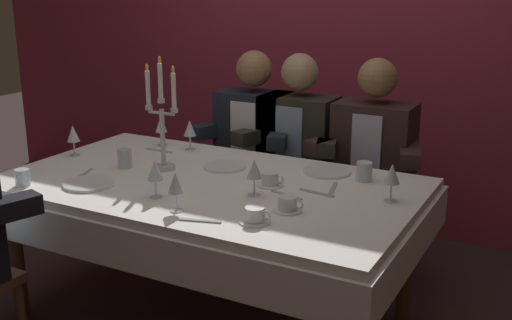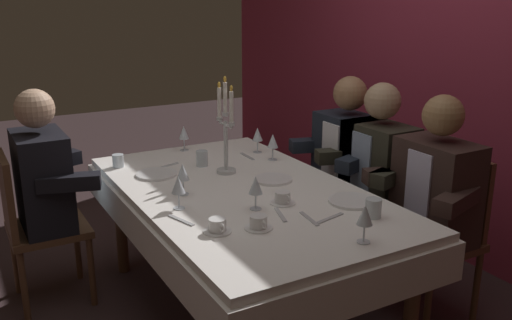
{
  "view_description": "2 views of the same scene",
  "coord_description": "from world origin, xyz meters",
  "px_view_note": "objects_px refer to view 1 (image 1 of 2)",
  "views": [
    {
      "loc": [
        1.49,
        -2.32,
        1.64
      ],
      "look_at": [
        0.23,
        0.04,
        0.86
      ],
      "focal_mm": 44.05,
      "sensor_mm": 36.0,
      "label": 1
    },
    {
      "loc": [
        2.43,
        -1.29,
        1.72
      ],
      "look_at": [
        0.16,
        -0.0,
        0.94
      ],
      "focal_mm": 39.23,
      "sensor_mm": 36.0,
      "label": 2
    }
  ],
  "objects_px": {
    "wine_glass_4": "(176,184)",
    "water_tumbler_0": "(364,171)",
    "dinner_plate_0": "(225,166)",
    "coffee_cup_1": "(255,216)",
    "dinner_plate_1": "(327,171)",
    "wine_glass_2": "(190,129)",
    "coffee_cup_0": "(270,180)",
    "dinner_plate_2": "(89,184)",
    "water_tumbler_1": "(125,158)",
    "wine_glass_3": "(161,125)",
    "coffee_cup_2": "(288,205)",
    "wine_glass_0": "(392,175)",
    "wine_glass_6": "(254,170)",
    "seated_diner_2": "(299,141)",
    "dining_table": "(209,205)",
    "water_tumbler_2": "(22,177)",
    "wine_glass_5": "(73,135)",
    "wine_glass_1": "(155,172)",
    "seated_diner_3": "(374,151)",
    "candelabra": "(162,125)",
    "seated_diner_1": "(255,135)"
  },
  "relations": [
    {
      "from": "dinner_plate_1",
      "to": "wine_glass_5",
      "type": "relative_size",
      "value": 1.4
    },
    {
      "from": "water_tumbler_1",
      "to": "coffee_cup_2",
      "type": "height_order",
      "value": "water_tumbler_1"
    },
    {
      "from": "dining_table",
      "to": "dinner_plate_0",
      "type": "relative_size",
      "value": 9.24
    },
    {
      "from": "wine_glass_2",
      "to": "coffee_cup_1",
      "type": "bearing_deg",
      "value": -43.25
    },
    {
      "from": "wine_glass_1",
      "to": "seated_diner_1",
      "type": "height_order",
      "value": "seated_diner_1"
    },
    {
      "from": "seated_diner_2",
      "to": "dinner_plate_0",
      "type": "bearing_deg",
      "value": -98.17
    },
    {
      "from": "dinner_plate_1",
      "to": "wine_glass_6",
      "type": "distance_m",
      "value": 0.49
    },
    {
      "from": "coffee_cup_1",
      "to": "wine_glass_1",
      "type": "bearing_deg",
      "value": 174.24
    },
    {
      "from": "water_tumbler_1",
      "to": "wine_glass_2",
      "type": "bearing_deg",
      "value": 77.35
    },
    {
      "from": "wine_glass_4",
      "to": "coffee_cup_2",
      "type": "xyz_separation_m",
      "value": [
        0.39,
        0.21,
        -0.09
      ]
    },
    {
      "from": "dining_table",
      "to": "candelabra",
      "type": "bearing_deg",
      "value": 169.5
    },
    {
      "from": "coffee_cup_1",
      "to": "coffee_cup_2",
      "type": "bearing_deg",
      "value": 71.74
    },
    {
      "from": "wine_glass_6",
      "to": "water_tumbler_0",
      "type": "bearing_deg",
      "value": 50.15
    },
    {
      "from": "wine_glass_5",
      "to": "seated_diner_2",
      "type": "distance_m",
      "value": 1.25
    },
    {
      "from": "wine_glass_4",
      "to": "water_tumbler_0",
      "type": "distance_m",
      "value": 0.91
    },
    {
      "from": "coffee_cup_2",
      "to": "wine_glass_0",
      "type": "bearing_deg",
      "value": 42.83
    },
    {
      "from": "wine_glass_2",
      "to": "wine_glass_1",
      "type": "bearing_deg",
      "value": -66.85
    },
    {
      "from": "wine_glass_2",
      "to": "coffee_cup_0",
      "type": "relative_size",
      "value": 1.24
    },
    {
      "from": "coffee_cup_0",
      "to": "coffee_cup_2",
      "type": "height_order",
      "value": "same"
    },
    {
      "from": "water_tumbler_2",
      "to": "seated_diner_2",
      "type": "bearing_deg",
      "value": 60.44
    },
    {
      "from": "seated_diner_2",
      "to": "wine_glass_0",
      "type": "bearing_deg",
      "value": -44.71
    },
    {
      "from": "dinner_plate_1",
      "to": "water_tumbler_2",
      "type": "height_order",
      "value": "water_tumbler_2"
    },
    {
      "from": "water_tumbler_0",
      "to": "water_tumbler_1",
      "type": "xyz_separation_m",
      "value": [
        -1.11,
        -0.36,
        0.0
      ]
    },
    {
      "from": "wine_glass_3",
      "to": "coffee_cup_0",
      "type": "height_order",
      "value": "wine_glass_3"
    },
    {
      "from": "water_tumbler_0",
      "to": "coffee_cup_2",
      "type": "xyz_separation_m",
      "value": [
        -0.14,
        -0.52,
        -0.02
      ]
    },
    {
      "from": "dinner_plate_0",
      "to": "dinner_plate_1",
      "type": "height_order",
      "value": "same"
    },
    {
      "from": "candelabra",
      "to": "water_tumbler_0",
      "type": "height_order",
      "value": "candelabra"
    },
    {
      "from": "wine_glass_0",
      "to": "seated_diner_2",
      "type": "xyz_separation_m",
      "value": [
        -0.76,
        0.76,
        -0.12
      ]
    },
    {
      "from": "dinner_plate_2",
      "to": "water_tumbler_1",
      "type": "distance_m",
      "value": 0.3
    },
    {
      "from": "water_tumbler_2",
      "to": "coffee_cup_0",
      "type": "bearing_deg",
      "value": 28.13
    },
    {
      "from": "wine_glass_5",
      "to": "seated_diner_3",
      "type": "bearing_deg",
      "value": 32.41
    },
    {
      "from": "dinner_plate_2",
      "to": "seated_diner_2",
      "type": "xyz_separation_m",
      "value": [
        0.5,
        1.19,
        -0.01
      ]
    },
    {
      "from": "wine_glass_2",
      "to": "water_tumbler_0",
      "type": "xyz_separation_m",
      "value": [
        1.01,
        -0.07,
        -0.07
      ]
    },
    {
      "from": "wine_glass_1",
      "to": "dinner_plate_2",
      "type": "bearing_deg",
      "value": -178.33
    },
    {
      "from": "water_tumbler_1",
      "to": "seated_diner_3",
      "type": "xyz_separation_m",
      "value": [
        0.98,
        0.9,
        -0.05
      ]
    },
    {
      "from": "dinner_plate_0",
      "to": "coffee_cup_1",
      "type": "height_order",
      "value": "coffee_cup_1"
    },
    {
      "from": "dining_table",
      "to": "water_tumbler_2",
      "type": "distance_m",
      "value": 0.85
    },
    {
      "from": "dinner_plate_1",
      "to": "wine_glass_2",
      "type": "xyz_separation_m",
      "value": [
        -0.82,
        0.04,
        0.11
      ]
    },
    {
      "from": "water_tumbler_0",
      "to": "wine_glass_4",
      "type": "bearing_deg",
      "value": -126.14
    },
    {
      "from": "dinner_plate_0",
      "to": "wine_glass_0",
      "type": "distance_m",
      "value": 0.87
    },
    {
      "from": "dining_table",
      "to": "wine_glass_0",
      "type": "distance_m",
      "value": 0.86
    },
    {
      "from": "coffee_cup_0",
      "to": "wine_glass_0",
      "type": "bearing_deg",
      "value": 5.81
    },
    {
      "from": "dinner_plate_0",
      "to": "coffee_cup_2",
      "type": "distance_m",
      "value": 0.66
    },
    {
      "from": "water_tumbler_1",
      "to": "coffee_cup_0",
      "type": "distance_m",
      "value": 0.76
    },
    {
      "from": "wine_glass_3",
      "to": "water_tumbler_1",
      "type": "bearing_deg",
      "value": -77.58
    },
    {
      "from": "wine_glass_3",
      "to": "coffee_cup_2",
      "type": "height_order",
      "value": "wine_glass_3"
    },
    {
      "from": "dinner_plate_0",
      "to": "dinner_plate_1",
      "type": "bearing_deg",
      "value": 19.05
    },
    {
      "from": "wine_glass_6",
      "to": "dining_table",
      "type": "bearing_deg",
      "value": 164.81
    },
    {
      "from": "dinner_plate_0",
      "to": "seated_diner_2",
      "type": "bearing_deg",
      "value": 81.83
    },
    {
      "from": "wine_glass_2",
      "to": "water_tumbler_1",
      "type": "height_order",
      "value": "wine_glass_2"
    }
  ]
}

